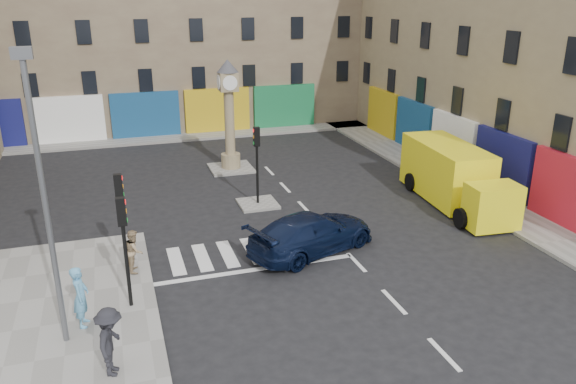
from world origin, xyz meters
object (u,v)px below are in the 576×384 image
traffic_light_left_far (121,208)px  traffic_light_island (257,153)px  lamp_post (43,190)px  clock_pillar (229,108)px  pedestrian_blue (81,297)px  navy_sedan (312,233)px  yellow_van (453,176)px  traffic_light_left_near (124,235)px  pedestrian_tan (134,251)px  pedestrian_dark (110,342)px

traffic_light_left_far → traffic_light_island: 8.30m
lamp_post → clock_pillar: 17.31m
traffic_light_left_far → pedestrian_blue: (-1.41, -3.13, -1.50)m
navy_sedan → yellow_van: 8.81m
traffic_light_left_near → pedestrian_blue: traffic_light_left_near is taller
pedestrian_blue → yellow_van: bearing=-62.7°
lamp_post → pedestrian_tan: lamp_post is taller
clock_pillar → navy_sedan: clock_pillar is taller
traffic_light_island → traffic_light_left_near: bearing=-128.9°
pedestrian_dark → navy_sedan: bearing=-39.8°
lamp_post → pedestrian_blue: bearing=54.0°
lamp_post → traffic_light_island: bearing=48.3°
yellow_van → pedestrian_dark: size_ratio=3.95×
lamp_post → pedestrian_dark: lamp_post is taller
traffic_light_left_near → pedestrian_tan: bearing=82.9°
traffic_light_left_near → pedestrian_tan: (0.30, 2.41, -1.68)m
navy_sedan → pedestrian_tan: pedestrian_tan is taller
traffic_light_left_near → clock_pillar: (6.30, 13.80, 0.93)m
traffic_light_left_near → traffic_light_left_far: same height
traffic_light_island → lamp_post: (-8.20, -9.20, 2.20)m
traffic_light_left_far → pedestrian_blue: 3.75m
pedestrian_tan → pedestrian_dark: bearing=175.9°
pedestrian_tan → pedestrian_blue: bearing=156.2°
navy_sedan → pedestrian_tan: (-6.72, 0.17, 0.15)m
traffic_light_left_far → pedestrian_blue: traffic_light_left_far is taller
pedestrian_dark → traffic_light_island: bearing=-17.9°
traffic_light_left_far → clock_pillar: (6.30, 11.40, 0.93)m
pedestrian_dark → lamp_post: bearing=46.7°
lamp_post → navy_sedan: lamp_post is taller
lamp_post → yellow_van: bearing=21.0°
traffic_light_left_far → pedestrian_tan: (0.30, 0.01, -1.68)m
pedestrian_tan → clock_pillar: bearing=-22.9°
pedestrian_dark → yellow_van: bearing=-47.8°
yellow_van → traffic_light_island: bearing=168.4°
clock_pillar → pedestrian_tan: 13.13m
traffic_light_left_near → lamp_post: bearing=-143.6°
lamp_post → pedestrian_tan: 5.85m
traffic_light_left_far → navy_sedan: 7.26m
pedestrian_dark → pedestrian_blue: bearing=30.5°
pedestrian_tan → pedestrian_dark: (-0.92, -5.79, 0.18)m
traffic_light_island → pedestrian_blue: traffic_light_island is taller
lamp_post → navy_sedan: bearing=22.2°
clock_pillar → navy_sedan: size_ratio=1.12×
traffic_light_island → navy_sedan: (0.72, -5.56, -1.80)m
pedestrian_tan → traffic_light_left_near: bearing=177.8°
traffic_light_left_near → traffic_light_island: 10.03m
pedestrian_blue → pedestrian_tan: size_ratio=1.23×
navy_sedan → pedestrian_dark: 9.49m
traffic_light_left_near → navy_sedan: bearing=17.7°
lamp_post → pedestrian_dark: size_ratio=4.28×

